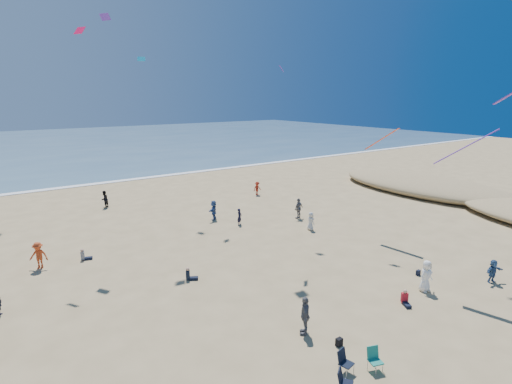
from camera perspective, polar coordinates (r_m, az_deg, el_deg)
ocean at (r=104.64m, az=-29.98°, el=5.62°), size 220.00×100.00×0.06m
surf_line at (r=55.59m, az=-24.52°, el=0.74°), size 220.00×1.20×0.08m
standing_flyers at (r=28.13m, az=-1.62°, el=-7.98°), size 29.00×38.40×1.94m
seated_group at (r=21.17m, az=7.85°, el=-17.20°), size 14.06×27.29×0.84m
chair_cluster at (r=18.07m, az=14.14°, el=-23.21°), size 2.80×1.57×1.00m
black_backpack at (r=19.95m, az=11.79°, el=-20.25°), size 0.30×0.22×0.38m
navy_bag at (r=28.09m, az=22.16°, el=-10.62°), size 0.28×0.18×0.34m
kites_aloft at (r=28.39m, az=6.22°, el=21.41°), size 38.87×44.61×27.19m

